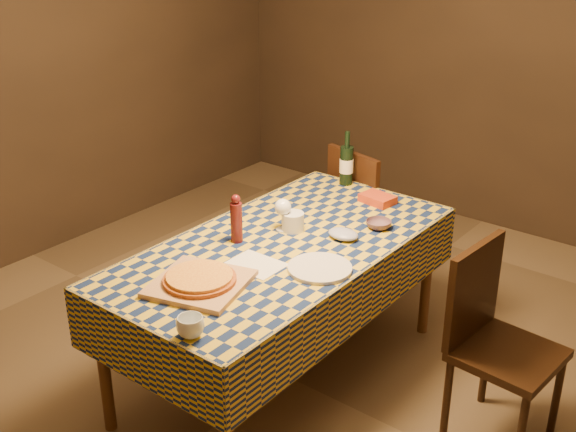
{
  "coord_description": "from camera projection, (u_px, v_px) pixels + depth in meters",
  "views": [
    {
      "loc": [
        1.97,
        -2.46,
        2.31
      ],
      "look_at": [
        0.0,
        0.05,
        0.9
      ],
      "focal_mm": 45.0,
      "sensor_mm": 36.0,
      "label": 1
    }
  ],
  "objects": [
    {
      "name": "room",
      "position": [
        281.0,
        129.0,
        3.27
      ],
      "size": [
        5.0,
        5.1,
        2.7
      ],
      "color": "brown",
      "rests_on": "ground"
    },
    {
      "name": "dining_table",
      "position": [
        282.0,
        258.0,
        3.54
      ],
      "size": [
        0.94,
        1.84,
        0.77
      ],
      "color": "brown",
      "rests_on": "ground"
    },
    {
      "name": "cutting_board",
      "position": [
        200.0,
        284.0,
        3.12
      ],
      "size": [
        0.47,
        0.47,
        0.02
      ],
      "primitive_type": "cube",
      "rotation": [
        0.0,
        0.0,
        0.28
      ],
      "color": "tan",
      "rests_on": "dining_table"
    },
    {
      "name": "pizza",
      "position": [
        200.0,
        278.0,
        3.11
      ],
      "size": [
        0.41,
        0.41,
        0.03
      ],
      "color": "#934518",
      "rests_on": "cutting_board"
    },
    {
      "name": "pepper_mill",
      "position": [
        236.0,
        220.0,
        3.48
      ],
      "size": [
        0.07,
        0.07,
        0.25
      ],
      "color": "#491113",
      "rests_on": "dining_table"
    },
    {
      "name": "bowl",
      "position": [
        379.0,
        224.0,
        3.66
      ],
      "size": [
        0.16,
        0.16,
        0.04
      ],
      "primitive_type": "imported",
      "rotation": [
        0.0,
        0.0,
        0.33
      ],
      "color": "#614451",
      "rests_on": "dining_table"
    },
    {
      "name": "wine_glass",
      "position": [
        283.0,
        208.0,
        3.6
      ],
      "size": [
        0.09,
        0.09,
        0.17
      ],
      "color": "white",
      "rests_on": "dining_table"
    },
    {
      "name": "wine_bottle",
      "position": [
        346.0,
        165.0,
        4.19
      ],
      "size": [
        0.1,
        0.1,
        0.32
      ],
      "color": "black",
      "rests_on": "dining_table"
    },
    {
      "name": "deli_tub",
      "position": [
        293.0,
        222.0,
        3.63
      ],
      "size": [
        0.14,
        0.14,
        0.09
      ],
      "primitive_type": "cylinder",
      "rotation": [
        0.0,
        0.0,
        -0.28
      ],
      "color": "silver",
      "rests_on": "dining_table"
    },
    {
      "name": "takeout_container",
      "position": [
        378.0,
        199.0,
        3.97
      ],
      "size": [
        0.2,
        0.15,
        0.05
      ],
      "primitive_type": "cube",
      "rotation": [
        0.0,
        0.0,
        -0.13
      ],
      "color": "#B73818",
      "rests_on": "dining_table"
    },
    {
      "name": "white_plate",
      "position": [
        320.0,
        268.0,
        3.26
      ],
      "size": [
        0.33,
        0.33,
        0.02
      ],
      "primitive_type": "cylinder",
      "rotation": [
        0.0,
        0.0,
        -0.15
      ],
      "color": "silver",
      "rests_on": "dining_table"
    },
    {
      "name": "tumbler",
      "position": [
        190.0,
        327.0,
        2.75
      ],
      "size": [
        0.14,
        0.14,
        0.09
      ],
      "primitive_type": "imported",
      "rotation": [
        0.0,
        0.0,
        0.32
      ],
      "color": "white",
      "rests_on": "dining_table"
    },
    {
      "name": "flour_patch",
      "position": [
        256.0,
        264.0,
        3.3
      ],
      "size": [
        0.25,
        0.19,
        0.0
      ],
      "primitive_type": "cube",
      "rotation": [
        0.0,
        0.0,
        0.0
      ],
      "color": "silver",
      "rests_on": "dining_table"
    },
    {
      "name": "flour_bag",
      "position": [
        343.0,
        234.0,
        3.55
      ],
      "size": [
        0.18,
        0.16,
        0.05
      ],
      "primitive_type": "ellipsoid",
      "rotation": [
        0.0,
        0.0,
        0.27
      ],
      "color": "#9BA2C7",
      "rests_on": "dining_table"
    },
    {
      "name": "chair_far",
      "position": [
        365.0,
        211.0,
        4.49
      ],
      "size": [
        0.51,
        0.51,
        0.93
      ],
      "color": "black",
      "rests_on": "ground"
    },
    {
      "name": "chair_right",
      "position": [
        493.0,
        334.0,
        3.23
      ],
      "size": [
        0.46,
        0.45,
        0.93
      ],
      "color": "black",
      "rests_on": "ground"
    }
  ]
}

